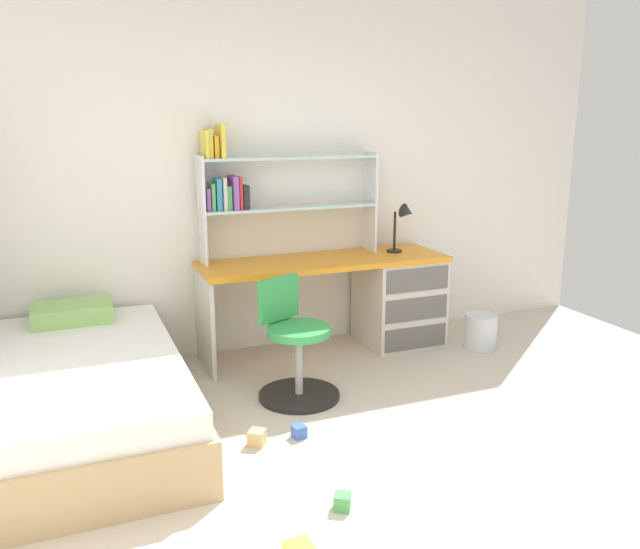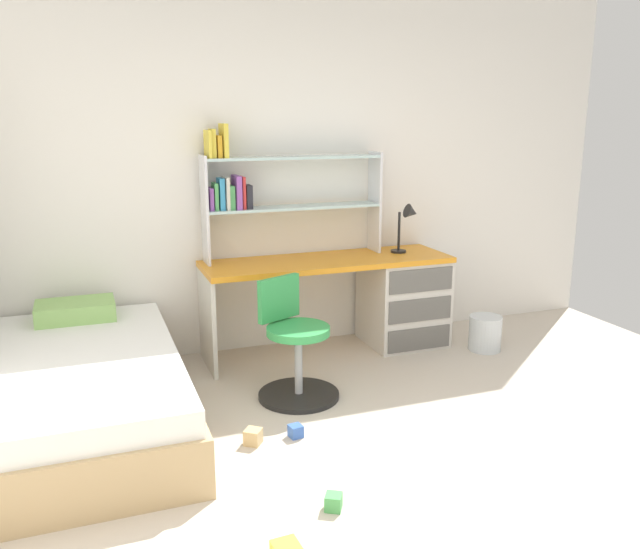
{
  "view_description": "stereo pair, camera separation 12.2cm",
  "coord_description": "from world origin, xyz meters",
  "px_view_note": "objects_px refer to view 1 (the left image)",
  "views": [
    {
      "loc": [
        -1.66,
        -2.18,
        1.76
      ],
      "look_at": [
        -0.16,
        1.49,
        0.79
      ],
      "focal_mm": 36.58,
      "sensor_mm": 36.0,
      "label": 1
    },
    {
      "loc": [
        -1.54,
        -2.23,
        1.76
      ],
      "look_at": [
        -0.16,
        1.49,
        0.79
      ],
      "focal_mm": 36.58,
      "sensor_mm": 36.0,
      "label": 2
    }
  ],
  "objects_px": {
    "desk_lamp": "(404,220)",
    "swivel_chair": "(295,352)",
    "waste_bin": "(481,331)",
    "toy_block_green_1": "(342,502)",
    "toy_block_blue_2": "(299,431)",
    "bookshelf_hutch": "(266,187)",
    "desk": "(381,295)",
    "toy_block_natural_0": "(257,438)",
    "bed_platform": "(81,394)"
  },
  "relations": [
    {
      "from": "desk_lamp",
      "to": "swivel_chair",
      "type": "height_order",
      "value": "desk_lamp"
    },
    {
      "from": "waste_bin",
      "to": "desk_lamp",
      "type": "bearing_deg",
      "value": 141.26
    },
    {
      "from": "desk_lamp",
      "to": "toy_block_green_1",
      "type": "bearing_deg",
      "value": -125.44
    },
    {
      "from": "toy_block_blue_2",
      "to": "bookshelf_hutch",
      "type": "bearing_deg",
      "value": 79.03
    },
    {
      "from": "desk",
      "to": "desk_lamp",
      "type": "xyz_separation_m",
      "value": [
        0.19,
        0.01,
        0.58
      ]
    },
    {
      "from": "toy_block_natural_0",
      "to": "toy_block_green_1",
      "type": "height_order",
      "value": "toy_block_natural_0"
    },
    {
      "from": "toy_block_natural_0",
      "to": "toy_block_green_1",
      "type": "relative_size",
      "value": 1.14
    },
    {
      "from": "toy_block_natural_0",
      "to": "swivel_chair",
      "type": "bearing_deg",
      "value": 51.36
    },
    {
      "from": "bookshelf_hutch",
      "to": "swivel_chair",
      "type": "bearing_deg",
      "value": -96.33
    },
    {
      "from": "swivel_chair",
      "to": "toy_block_blue_2",
      "type": "bearing_deg",
      "value": -108.19
    },
    {
      "from": "desk_lamp",
      "to": "bed_platform",
      "type": "relative_size",
      "value": 0.2
    },
    {
      "from": "bed_platform",
      "to": "waste_bin",
      "type": "relative_size",
      "value": 7.3
    },
    {
      "from": "desk",
      "to": "waste_bin",
      "type": "height_order",
      "value": "desk"
    },
    {
      "from": "desk_lamp",
      "to": "toy_block_blue_2",
      "type": "relative_size",
      "value": 5.43
    },
    {
      "from": "toy_block_green_1",
      "to": "toy_block_natural_0",
      "type": "bearing_deg",
      "value": 104.52
    },
    {
      "from": "bookshelf_hutch",
      "to": "swivel_chair",
      "type": "relative_size",
      "value": 1.75
    },
    {
      "from": "desk",
      "to": "bed_platform",
      "type": "distance_m",
      "value": 2.36
    },
    {
      "from": "desk",
      "to": "bed_platform",
      "type": "height_order",
      "value": "desk"
    },
    {
      "from": "swivel_chair",
      "to": "desk",
      "type": "bearing_deg",
      "value": 35.48
    },
    {
      "from": "bed_platform",
      "to": "swivel_chair",
      "type": "bearing_deg",
      "value": -0.51
    },
    {
      "from": "waste_bin",
      "to": "swivel_chair",
      "type": "bearing_deg",
      "value": -169.47
    },
    {
      "from": "bookshelf_hutch",
      "to": "toy_block_blue_2",
      "type": "height_order",
      "value": "bookshelf_hutch"
    },
    {
      "from": "waste_bin",
      "to": "toy_block_blue_2",
      "type": "bearing_deg",
      "value": -155.31
    },
    {
      "from": "swivel_chair",
      "to": "toy_block_natural_0",
      "type": "bearing_deg",
      "value": -128.64
    },
    {
      "from": "bookshelf_hutch",
      "to": "bed_platform",
      "type": "relative_size",
      "value": 0.68
    },
    {
      "from": "desk",
      "to": "toy_block_green_1",
      "type": "distance_m",
      "value": 2.31
    },
    {
      "from": "toy_block_green_1",
      "to": "toy_block_blue_2",
      "type": "distance_m",
      "value": 0.72
    },
    {
      "from": "waste_bin",
      "to": "toy_block_blue_2",
      "type": "xyz_separation_m",
      "value": [
        -1.81,
        -0.83,
        -0.1
      ]
    },
    {
      "from": "desk",
      "to": "desk_lamp",
      "type": "distance_m",
      "value": 0.61
    },
    {
      "from": "swivel_chair",
      "to": "waste_bin",
      "type": "bearing_deg",
      "value": 10.53
    },
    {
      "from": "desk",
      "to": "toy_block_blue_2",
      "type": "distance_m",
      "value": 1.71
    },
    {
      "from": "desk",
      "to": "bed_platform",
      "type": "relative_size",
      "value": 0.95
    },
    {
      "from": "swivel_chair",
      "to": "toy_block_green_1",
      "type": "height_order",
      "value": "swivel_chair"
    },
    {
      "from": "desk_lamp",
      "to": "toy_block_natural_0",
      "type": "distance_m",
      "value": 2.2
    },
    {
      "from": "toy_block_blue_2",
      "to": "toy_block_green_1",
      "type": "bearing_deg",
      "value": -94.43
    },
    {
      "from": "desk_lamp",
      "to": "swivel_chair",
      "type": "xyz_separation_m",
      "value": [
        -1.15,
        -0.69,
        -0.68
      ]
    },
    {
      "from": "bookshelf_hutch",
      "to": "desk_lamp",
      "type": "distance_m",
      "value": 1.11
    },
    {
      "from": "bookshelf_hutch",
      "to": "waste_bin",
      "type": "distance_m",
      "value": 1.99
    },
    {
      "from": "bookshelf_hutch",
      "to": "bed_platform",
      "type": "height_order",
      "value": "bookshelf_hutch"
    },
    {
      "from": "desk_lamp",
      "to": "waste_bin",
      "type": "bearing_deg",
      "value": -38.74
    },
    {
      "from": "toy_block_natural_0",
      "to": "waste_bin",
      "type": "bearing_deg",
      "value": 21.91
    },
    {
      "from": "swivel_chair",
      "to": "toy_block_natural_0",
      "type": "distance_m",
      "value": 0.72
    },
    {
      "from": "desk",
      "to": "toy_block_green_1",
      "type": "height_order",
      "value": "desk"
    },
    {
      "from": "desk",
      "to": "toy_block_green_1",
      "type": "bearing_deg",
      "value": -121.66
    },
    {
      "from": "waste_bin",
      "to": "toy_block_green_1",
      "type": "xyz_separation_m",
      "value": [
        -1.87,
        -1.56,
        -0.1
      ]
    },
    {
      "from": "swivel_chair",
      "to": "toy_block_blue_2",
      "type": "height_order",
      "value": "swivel_chair"
    },
    {
      "from": "toy_block_blue_2",
      "to": "waste_bin",
      "type": "bearing_deg",
      "value": 24.69
    },
    {
      "from": "swivel_chair",
      "to": "desk_lamp",
      "type": "bearing_deg",
      "value": 31.03
    },
    {
      "from": "bookshelf_hutch",
      "to": "toy_block_green_1",
      "type": "bearing_deg",
      "value": -98.76
    },
    {
      "from": "bookshelf_hutch",
      "to": "bed_platform",
      "type": "bearing_deg",
      "value": -148.57
    }
  ]
}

